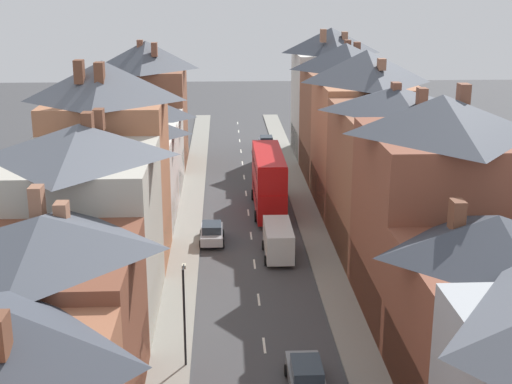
{
  "coord_description": "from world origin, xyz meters",
  "views": [
    {
      "loc": [
        -2.14,
        -17.57,
        19.33
      ],
      "look_at": [
        0.77,
        44.03,
        1.29
      ],
      "focal_mm": 50.0,
      "sensor_mm": 36.0,
      "label": 1
    }
  ],
  "objects_px": {
    "car_mid_black": "(306,376)",
    "delivery_van": "(278,240)",
    "double_decker_bus_lead": "(268,180)",
    "street_lamp": "(184,309)",
    "car_parked_right_a": "(212,233)",
    "car_near_silver": "(266,143)"
  },
  "relations": [
    {
      "from": "car_mid_black",
      "to": "delivery_van",
      "type": "xyz_separation_m",
      "value": [
        0.0,
        17.99,
        0.54
      ]
    },
    {
      "from": "car_parked_right_a",
      "to": "car_mid_black",
      "type": "xyz_separation_m",
      "value": [
        4.9,
        -21.22,
        -0.01
      ]
    },
    {
      "from": "double_decker_bus_lead",
      "to": "street_lamp",
      "type": "distance_m",
      "value": 27.11
    },
    {
      "from": "double_decker_bus_lead",
      "to": "car_parked_right_a",
      "type": "bearing_deg",
      "value": -121.81
    },
    {
      "from": "car_mid_black",
      "to": "delivery_van",
      "type": "bearing_deg",
      "value": 90.0
    },
    {
      "from": "double_decker_bus_lead",
      "to": "car_near_silver",
      "type": "relative_size",
      "value": 2.65
    },
    {
      "from": "double_decker_bus_lead",
      "to": "delivery_van",
      "type": "distance_m",
      "value": 11.22
    },
    {
      "from": "car_mid_black",
      "to": "car_parked_right_a",
      "type": "bearing_deg",
      "value": 103.0
    },
    {
      "from": "car_parked_right_a",
      "to": "delivery_van",
      "type": "xyz_separation_m",
      "value": [
        4.9,
        -3.24,
        0.53
      ]
    },
    {
      "from": "delivery_van",
      "to": "car_mid_black",
      "type": "bearing_deg",
      "value": -90.0
    },
    {
      "from": "delivery_van",
      "to": "street_lamp",
      "type": "xyz_separation_m",
      "value": [
        -6.05,
        -15.31,
        1.9
      ]
    },
    {
      "from": "car_mid_black",
      "to": "double_decker_bus_lead",
      "type": "bearing_deg",
      "value": 90.02
    },
    {
      "from": "double_decker_bus_lead",
      "to": "car_parked_right_a",
      "type": "xyz_separation_m",
      "value": [
        -4.89,
        -7.89,
        -2.01
      ]
    },
    {
      "from": "car_near_silver",
      "to": "double_decker_bus_lead",
      "type": "bearing_deg",
      "value": -93.06
    },
    {
      "from": "car_parked_right_a",
      "to": "delivery_van",
      "type": "height_order",
      "value": "delivery_van"
    },
    {
      "from": "delivery_van",
      "to": "car_parked_right_a",
      "type": "bearing_deg",
      "value": 146.56
    },
    {
      "from": "car_parked_right_a",
      "to": "double_decker_bus_lead",
      "type": "bearing_deg",
      "value": 58.19
    },
    {
      "from": "car_parked_right_a",
      "to": "car_mid_black",
      "type": "distance_m",
      "value": 21.78
    },
    {
      "from": "car_near_silver",
      "to": "delivery_van",
      "type": "height_order",
      "value": "delivery_van"
    },
    {
      "from": "car_mid_black",
      "to": "street_lamp",
      "type": "relative_size",
      "value": 0.79
    },
    {
      "from": "car_near_silver",
      "to": "car_parked_right_a",
      "type": "distance_m",
      "value": 32.95
    },
    {
      "from": "car_parked_right_a",
      "to": "street_lamp",
      "type": "height_order",
      "value": "street_lamp"
    }
  ]
}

